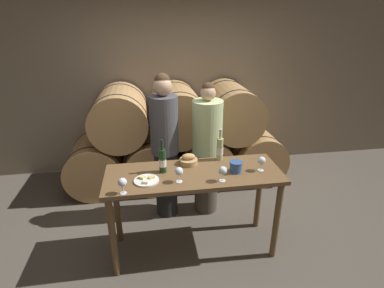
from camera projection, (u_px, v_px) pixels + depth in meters
The scene contains 15 objects.
ground_plane at pixel (194, 247), 3.25m from camera, with size 10.00×10.00×0.00m, color #564F44.
stone_wall_back at pixel (172, 67), 4.51m from camera, with size 10.00×0.12×3.20m.
barrel_stack at pixel (177, 139), 4.34m from camera, with size 3.11×0.96×1.44m.
tasting_table at pixel (194, 185), 2.94m from camera, with size 1.71×0.61×0.92m.
person_left at pixel (165, 147), 3.48m from camera, with size 0.32×0.32×1.76m.
person_right at pixel (207, 150), 3.58m from camera, with size 0.35×0.35×1.65m.
wine_bottle_red at pixel (163, 161), 2.86m from camera, with size 0.07×0.07×0.34m.
wine_bottle_white at pixel (220, 149), 3.11m from camera, with size 0.07×0.07×0.34m.
blue_crock at pixel (236, 166), 2.88m from camera, with size 0.13×0.13×0.11m.
bread_basket at pixel (189, 160), 3.05m from camera, with size 0.18×0.18×0.11m.
cheese_plate at pixel (146, 180), 2.74m from camera, with size 0.23×0.23×0.04m.
wine_glass_far_left at pixel (122, 183), 2.51m from camera, with size 0.08×0.08×0.15m.
wine_glass_left at pixel (179, 172), 2.69m from camera, with size 0.08×0.08×0.15m.
wine_glass_center at pixel (223, 171), 2.71m from camera, with size 0.08×0.08×0.15m.
wine_glass_right at pixel (262, 161), 2.89m from camera, with size 0.08×0.08×0.15m.
Camera 1 is at (-0.41, -2.51, 2.32)m, focal length 28.00 mm.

